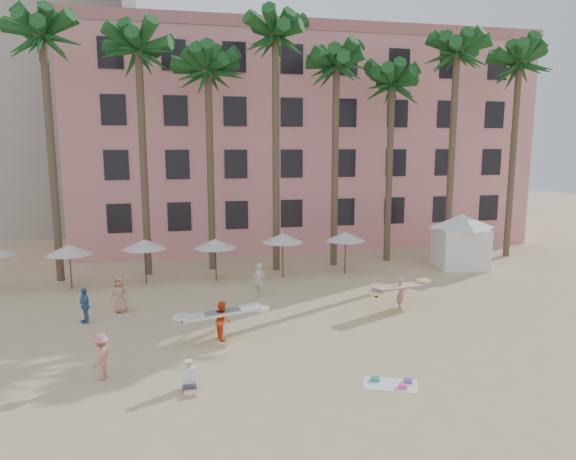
# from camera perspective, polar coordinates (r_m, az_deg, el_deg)

# --- Properties ---
(ground) EXTENTS (120.00, 120.00, 0.00)m
(ground) POSITION_cam_1_polar(r_m,az_deg,el_deg) (19.13, -1.99, -15.08)
(ground) COLOR #D1B789
(ground) RESTS_ON ground
(pink_hotel) EXTENTS (35.00, 14.00, 16.00)m
(pink_hotel) POSITION_cam_1_polar(r_m,az_deg,el_deg) (44.29, 0.98, 9.54)
(pink_hotel) COLOR pink
(pink_hotel) RESTS_ON ground
(palm_row) EXTENTS (44.40, 5.40, 16.30)m
(palm_row) POSITION_cam_1_polar(r_m,az_deg,el_deg) (32.72, -6.09, 18.24)
(palm_row) COLOR brown
(palm_row) RESTS_ON ground
(umbrella_row) EXTENTS (22.50, 2.70, 2.73)m
(umbrella_row) POSITION_cam_1_polar(r_m,az_deg,el_deg) (30.17, -11.86, -1.47)
(umbrella_row) COLOR #332B23
(umbrella_row) RESTS_ON ground
(cabana) EXTENTS (5.19, 5.19, 3.50)m
(cabana) POSITION_cam_1_polar(r_m,az_deg,el_deg) (35.30, 18.64, -0.62)
(cabana) COLOR white
(cabana) RESTS_ON ground
(beach_towel) EXTENTS (2.05, 1.62, 0.14)m
(beach_towel) POSITION_cam_1_polar(r_m,az_deg,el_deg) (18.29, 11.46, -16.38)
(beach_towel) COLOR white
(beach_towel) RESTS_ON ground
(carrier_yellow) EXTENTS (3.49, 2.20, 1.63)m
(carrier_yellow) POSITION_cam_1_polar(r_m,az_deg,el_deg) (25.73, 12.43, -6.54)
(carrier_yellow) COLOR tan
(carrier_yellow) RESTS_ON ground
(carrier_white) EXTENTS (3.34, 1.15, 1.61)m
(carrier_white) POSITION_cam_1_polar(r_m,az_deg,el_deg) (21.61, -7.32, -9.70)
(carrier_white) COLOR #FB4B1A
(carrier_white) RESTS_ON ground
(beachgoers) EXTENTS (9.12, 9.30, 1.83)m
(beachgoers) POSITION_cam_1_polar(r_m,az_deg,el_deg) (23.50, -16.39, -8.51)
(beachgoers) COLOR tan
(beachgoers) RESTS_ON ground
(seated_man) EXTENTS (0.44, 0.77, 1.00)m
(seated_man) POSITION_cam_1_polar(r_m,az_deg,el_deg) (17.74, -10.91, -16.08)
(seated_man) COLOR #3F3F4C
(seated_man) RESTS_ON ground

